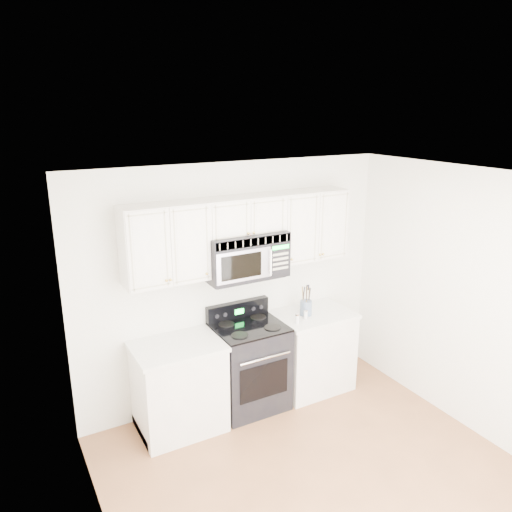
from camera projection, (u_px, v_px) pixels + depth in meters
room at (337, 351)px, 3.87m from camera, size 3.51×3.51×2.61m
base_cabinet_left at (179, 390)px, 4.95m from camera, size 0.86×0.65×0.92m
base_cabinet_right at (311, 353)px, 5.69m from camera, size 0.86×0.65×0.92m
range at (249, 365)px, 5.31m from camera, size 0.72×0.66×1.11m
upper_cabinets at (242, 230)px, 5.01m from camera, size 2.44×0.37×0.75m
microwave at (245, 255)px, 5.04m from camera, size 0.84×0.47×0.46m
utensil_crock at (306, 307)px, 5.47m from camera, size 0.13×0.13×0.35m
shaker_salt at (297, 319)px, 5.26m from camera, size 0.05×0.05×0.11m
shaker_pepper at (306, 314)px, 5.37m from camera, size 0.05×0.05×0.11m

